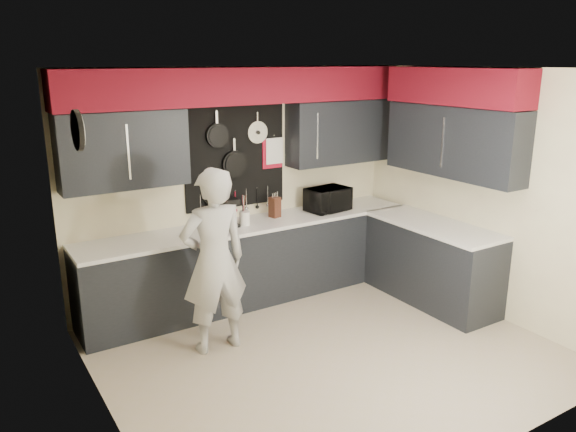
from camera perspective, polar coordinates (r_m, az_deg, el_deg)
ground at (r=5.48m, az=4.01°, el=-13.61°), size 4.00×4.00×0.00m
back_wall_assembly at (r=6.18m, az=-4.41°, el=9.44°), size 4.00×0.36×2.60m
right_wall_assembly at (r=6.28m, az=16.87°, el=8.31°), size 0.36×3.50×2.60m
left_wall_assembly at (r=4.17m, az=-18.59°, el=-3.95°), size 0.05×3.50×2.60m
base_cabinets at (r=6.38m, az=1.70°, el=-4.67°), size 3.95×2.20×0.92m
microwave at (r=6.71m, az=4.06°, el=1.70°), size 0.54×0.40×0.28m
knife_block at (r=6.43m, az=-1.35°, el=0.91°), size 0.13×0.13×0.23m
utensil_crock at (r=6.16m, az=-4.43°, el=-0.21°), size 0.12×0.12×0.15m
coffee_maker at (r=6.12m, az=-6.11°, el=0.48°), size 0.18×0.21×0.31m
person at (r=5.22m, az=-7.52°, el=-4.59°), size 0.65×0.44×1.76m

